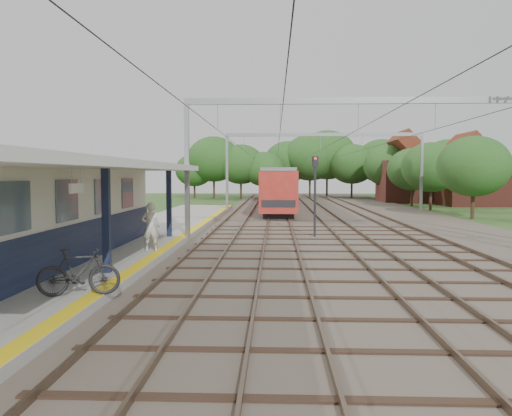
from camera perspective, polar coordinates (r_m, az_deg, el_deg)
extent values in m
plane|color=#2D4C1E|center=(9.65, 6.67, -16.58)|extent=(160.00, 160.00, 0.00)
cube|color=#473D33|center=(39.44, 9.10, -1.02)|extent=(18.00, 90.00, 0.10)
cube|color=gray|center=(24.20, -14.08, -3.84)|extent=(5.00, 52.00, 0.35)
cube|color=yellow|center=(23.65, -8.84, -3.51)|extent=(0.45, 52.00, 0.01)
cube|color=beige|center=(18.03, -24.75, -0.68)|extent=(3.20, 18.00, 3.40)
cube|color=#111937|center=(17.46, -19.90, -4.00)|extent=(0.06, 18.00, 1.40)
cube|color=slate|center=(17.32, -19.98, 0.93)|extent=(0.05, 16.00, 1.30)
cube|color=#111937|center=(15.95, -16.73, -1.40)|extent=(0.22, 0.22, 3.20)
cube|color=#111937|center=(24.61, -9.92, 0.50)|extent=(0.22, 0.22, 3.20)
cube|color=silver|center=(16.60, -23.08, 4.60)|extent=(6.40, 20.00, 0.24)
cube|color=white|center=(14.05, -19.84, 2.14)|extent=(0.06, 0.85, 0.26)
cube|color=brown|center=(39.30, -2.88, -0.81)|extent=(0.07, 88.00, 0.15)
cube|color=brown|center=(39.20, -0.79, -0.82)|extent=(0.07, 88.00, 0.15)
cube|color=brown|center=(39.15, 1.50, -0.82)|extent=(0.07, 88.00, 0.15)
cube|color=brown|center=(39.16, 3.60, -0.83)|extent=(0.07, 88.00, 0.15)
cube|color=brown|center=(39.28, 6.91, -0.84)|extent=(0.07, 88.00, 0.15)
cube|color=brown|center=(39.42, 8.99, -0.84)|extent=(0.07, 88.00, 0.15)
cube|color=brown|center=(39.73, 12.09, -0.84)|extent=(0.07, 88.00, 0.15)
cube|color=brown|center=(40.00, 14.11, -0.84)|extent=(0.07, 88.00, 0.15)
cube|color=gray|center=(24.39, -7.89, 4.13)|extent=(0.22, 0.22, 7.00)
cube|color=gray|center=(24.63, 12.35, 11.90)|extent=(17.00, 0.20, 0.30)
cube|color=gray|center=(44.22, -3.33, 4.02)|extent=(0.22, 0.22, 7.00)
cube|color=gray|center=(45.82, 18.40, 3.82)|extent=(0.22, 0.22, 7.00)
cube|color=gray|center=(44.35, 7.77, 8.32)|extent=(17.00, 0.20, 0.30)
cylinder|color=black|center=(39.17, -1.85, 6.97)|extent=(0.02, 88.00, 0.02)
cylinder|color=black|center=(39.07, 2.58, 6.98)|extent=(0.02, 88.00, 0.02)
cylinder|color=black|center=(39.27, 8.02, 6.93)|extent=(0.02, 88.00, 0.02)
cylinder|color=black|center=(39.79, 13.22, 6.83)|extent=(0.02, 88.00, 0.02)
cylinder|color=#382619|center=(70.65, -5.32, 2.27)|extent=(0.28, 0.28, 2.88)
ellipsoid|color=#204A1A|center=(70.65, -5.34, 5.13)|extent=(6.72, 6.72, 5.76)
cylinder|color=#382619|center=(72.12, -0.37, 2.18)|extent=(0.28, 0.28, 2.52)
ellipsoid|color=#204A1A|center=(72.10, -0.37, 4.62)|extent=(5.88, 5.88, 5.04)
cylinder|color=#382619|center=(69.09, 4.49, 2.39)|extent=(0.28, 0.28, 3.24)
ellipsoid|color=#204A1A|center=(69.10, 4.51, 5.67)|extent=(7.56, 7.56, 6.48)
cylinder|color=#382619|center=(71.58, 9.24, 2.19)|extent=(0.28, 0.28, 2.70)
ellipsoid|color=#204A1A|center=(71.56, 9.27, 4.83)|extent=(6.30, 6.30, 5.40)
cylinder|color=#382619|center=(49.46, 20.16, 1.18)|extent=(0.28, 0.28, 2.52)
ellipsoid|color=#204A1A|center=(49.43, 20.24, 4.74)|extent=(5.88, 5.88, 5.04)
cylinder|color=#382619|center=(64.98, 16.24, 2.00)|extent=(0.28, 0.28, 2.88)
ellipsoid|color=#204A1A|center=(64.97, 16.30, 5.10)|extent=(6.72, 6.72, 5.76)
cube|color=brown|center=(59.16, 23.80, 2.44)|extent=(7.00, 6.00, 4.50)
cube|color=maroon|center=(59.18, 23.88, 5.49)|extent=(4.99, 6.12, 4.99)
cube|color=brown|center=(63.27, 17.58, 2.89)|extent=(8.00, 6.00, 5.00)
cube|color=maroon|center=(63.32, 17.64, 5.96)|extent=(5.52, 6.12, 5.52)
imported|color=beige|center=(19.94, -11.94, -2.11)|extent=(0.78, 0.59, 1.94)
imported|color=black|center=(13.21, -19.62, -6.89)|extent=(2.09, 1.02, 1.21)
cube|color=black|center=(44.32, 2.52, -0.09)|extent=(2.27, 16.18, 0.44)
cube|color=#A32118|center=(44.24, 2.52, 2.19)|extent=(2.83, 17.59, 3.07)
cube|color=black|center=(44.23, 2.52, 2.59)|extent=(2.87, 16.18, 0.88)
cube|color=slate|center=(44.22, 2.53, 4.33)|extent=(2.61, 17.59, 0.28)
cube|color=black|center=(62.48, 2.43, 1.05)|extent=(2.27, 16.18, 0.44)
cube|color=#A32118|center=(62.42, 2.44, 2.67)|extent=(2.83, 17.59, 3.07)
cube|color=black|center=(62.41, 2.44, 2.96)|extent=(2.87, 16.18, 0.88)
cube|color=slate|center=(62.41, 2.44, 4.19)|extent=(2.61, 17.59, 0.28)
cylinder|color=black|center=(26.32, 6.75, 0.79)|extent=(0.16, 0.16, 3.94)
cube|color=black|center=(26.29, 6.78, 5.29)|extent=(0.34, 0.27, 0.54)
sphere|color=red|center=(26.20, 6.80, 5.63)|extent=(0.14, 0.14, 0.14)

